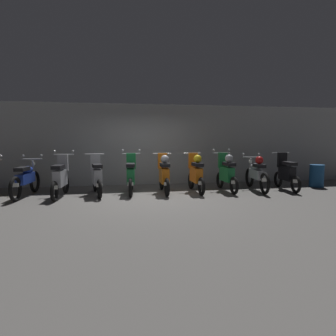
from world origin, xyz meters
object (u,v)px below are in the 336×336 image
at_px(motorbike_slot_1, 26,179).
at_px(motorbike_slot_2, 61,178).
at_px(motorbike_slot_3, 97,177).
at_px(motorbike_slot_9, 286,173).
at_px(motorbike_slot_5, 164,174).
at_px(motorbike_slot_8, 257,174).
at_px(motorbike_slot_7, 226,173).
at_px(motorbike_slot_4, 131,176).
at_px(motorbike_slot_6, 196,174).
at_px(trash_bin, 317,176).

height_order(motorbike_slot_1, motorbike_slot_2, motorbike_slot_2).
xyz_separation_m(motorbike_slot_3, motorbike_slot_9, (5.84, -0.14, 0.00)).
distance_m(motorbike_slot_5, motorbike_slot_9, 3.89).
bearing_deg(motorbike_slot_1, motorbike_slot_3, -2.43).
relative_size(motorbike_slot_2, motorbike_slot_8, 0.86).
height_order(motorbike_slot_2, motorbike_slot_3, motorbike_slot_2).
bearing_deg(motorbike_slot_7, motorbike_slot_9, -2.60).
bearing_deg(motorbike_slot_5, motorbike_slot_3, 178.89).
xyz_separation_m(motorbike_slot_4, motorbike_slot_8, (3.89, -0.18, 0.00)).
bearing_deg(motorbike_slot_6, motorbike_slot_4, 176.03).
height_order(motorbike_slot_2, motorbike_slot_6, motorbike_slot_2).
bearing_deg(motorbike_slot_7, motorbike_slot_4, 177.33).
xyz_separation_m(motorbike_slot_8, trash_bin, (2.32, 0.31, -0.15)).
bearing_deg(motorbike_slot_4, motorbike_slot_7, -2.67).
relative_size(motorbike_slot_1, motorbike_slot_5, 1.16).
bearing_deg(motorbike_slot_5, motorbike_slot_9, -1.51).
xyz_separation_m(motorbike_slot_1, motorbike_slot_7, (5.83, -0.13, 0.08)).
xyz_separation_m(motorbike_slot_1, trash_bin, (9.12, 0.13, -0.12)).
bearing_deg(motorbike_slot_3, motorbike_slot_6, -0.99).
relative_size(motorbike_slot_1, motorbike_slot_4, 1.16).
xyz_separation_m(motorbike_slot_6, trash_bin, (4.26, 0.27, -0.19)).
xyz_separation_m(motorbike_slot_1, motorbike_slot_5, (3.89, -0.12, 0.07)).
xyz_separation_m(motorbike_slot_8, motorbike_slot_9, (0.97, -0.05, -0.00)).
relative_size(motorbike_slot_2, motorbike_slot_3, 1.01).
xyz_separation_m(motorbike_slot_2, motorbike_slot_3, (0.96, 0.16, -0.00)).
bearing_deg(motorbike_slot_9, motorbike_slot_7, 177.40).
relative_size(motorbike_slot_2, motorbike_slot_4, 1.00).
distance_m(motorbike_slot_8, motorbike_slot_9, 0.98).
relative_size(motorbike_slot_2, motorbike_slot_9, 1.00).
height_order(motorbike_slot_9, trash_bin, motorbike_slot_9).
relative_size(motorbike_slot_3, motorbike_slot_9, 0.99).
bearing_deg(motorbike_slot_4, motorbike_slot_2, -172.93).
distance_m(motorbike_slot_4, motorbike_slot_7, 2.92).
xyz_separation_m(motorbike_slot_1, motorbike_slot_2, (0.97, -0.24, 0.04)).
bearing_deg(motorbike_slot_8, trash_bin, 7.55).
relative_size(motorbike_slot_1, motorbike_slot_7, 1.16).
height_order(motorbike_slot_3, motorbike_slot_4, motorbike_slot_4).
distance_m(motorbike_slot_2, motorbike_slot_3, 0.97).
relative_size(motorbike_slot_7, motorbike_slot_9, 1.00).
relative_size(motorbike_slot_2, motorbike_slot_5, 1.00).
xyz_separation_m(motorbike_slot_1, motorbike_slot_8, (6.80, -0.17, 0.04)).
relative_size(motorbike_slot_4, motorbike_slot_7, 1.00).
height_order(motorbike_slot_4, motorbike_slot_8, motorbike_slot_4).
bearing_deg(motorbike_slot_4, motorbike_slot_6, -3.97).
bearing_deg(motorbike_slot_2, motorbike_slot_1, 166.20).
bearing_deg(motorbike_slot_8, motorbike_slot_5, 178.94).
distance_m(motorbike_slot_6, motorbike_slot_7, 0.97).
relative_size(motorbike_slot_6, motorbike_slot_9, 1.00).
bearing_deg(motorbike_slot_3, motorbike_slot_5, -1.11).
bearing_deg(motorbike_slot_9, trash_bin, 14.81).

